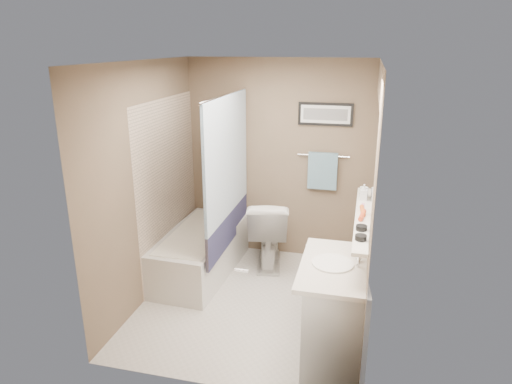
% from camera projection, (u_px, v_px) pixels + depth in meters
% --- Properties ---
extents(ground, '(2.50, 2.50, 0.00)m').
position_uv_depth(ground, '(253.00, 302.00, 4.72)').
color(ground, beige).
rests_on(ground, ground).
extents(ceiling, '(2.20, 2.50, 0.04)m').
position_uv_depth(ceiling, '(252.00, 64.00, 3.98)').
color(ceiling, white).
rests_on(ceiling, wall_back).
extents(wall_back, '(2.20, 0.04, 2.40)m').
position_uv_depth(wall_back, '(277.00, 161.00, 5.48)').
color(wall_back, brown).
rests_on(wall_back, ground).
extents(wall_front, '(2.20, 0.04, 2.40)m').
position_uv_depth(wall_front, '(210.00, 244.00, 3.21)').
color(wall_front, brown).
rests_on(wall_front, ground).
extents(wall_left, '(0.04, 2.50, 2.40)m').
position_uv_depth(wall_left, '(148.00, 184.00, 4.59)').
color(wall_left, brown).
rests_on(wall_left, ground).
extents(wall_right, '(0.04, 2.50, 2.40)m').
position_uv_depth(wall_right, '(368.00, 201.00, 4.10)').
color(wall_right, brown).
rests_on(wall_right, ground).
extents(tile_surround, '(0.02, 1.55, 2.00)m').
position_uv_depth(tile_surround, '(169.00, 188.00, 5.12)').
color(tile_surround, '#C8AF97').
rests_on(tile_surround, wall_left).
extents(curtain_rod, '(0.02, 1.55, 0.02)m').
position_uv_depth(curtain_rod, '(226.00, 95.00, 4.63)').
color(curtain_rod, silver).
rests_on(curtain_rod, wall_left).
extents(curtain_upper, '(0.03, 1.45, 1.28)m').
position_uv_depth(curtain_upper, '(227.00, 157.00, 4.84)').
color(curtain_upper, silver).
rests_on(curtain_upper, curtain_rod).
extents(curtain_lower, '(0.03, 1.45, 0.36)m').
position_uv_depth(curtain_lower, '(229.00, 228.00, 5.09)').
color(curtain_lower, '#2A2A4F').
rests_on(curtain_lower, curtain_rod).
extents(mirror, '(0.02, 1.60, 1.00)m').
position_uv_depth(mirror, '(373.00, 159.00, 3.83)').
color(mirror, silver).
rests_on(mirror, wall_right).
extents(shelf, '(0.12, 1.60, 0.03)m').
position_uv_depth(shelf, '(362.00, 216.00, 4.01)').
color(shelf, silver).
rests_on(shelf, wall_right).
extents(towel_bar, '(0.60, 0.02, 0.02)m').
position_uv_depth(towel_bar, '(323.00, 156.00, 5.31)').
color(towel_bar, silver).
rests_on(towel_bar, wall_back).
extents(towel, '(0.34, 0.05, 0.44)m').
position_uv_depth(towel, '(323.00, 171.00, 5.35)').
color(towel, '#8DBDCD').
rests_on(towel, towel_bar).
extents(art_frame, '(0.62, 0.02, 0.26)m').
position_uv_depth(art_frame, '(325.00, 114.00, 5.18)').
color(art_frame, black).
rests_on(art_frame, wall_back).
extents(art_mat, '(0.56, 0.00, 0.20)m').
position_uv_depth(art_mat, '(325.00, 114.00, 5.17)').
color(art_mat, white).
rests_on(art_mat, art_frame).
extents(art_image, '(0.50, 0.00, 0.13)m').
position_uv_depth(art_image, '(325.00, 114.00, 5.16)').
color(art_image, '#595959').
rests_on(art_image, art_mat).
extents(door, '(0.80, 0.02, 2.00)m').
position_uv_depth(door, '(286.00, 280.00, 3.14)').
color(door, silver).
rests_on(door, wall_front).
extents(door_handle, '(0.10, 0.02, 0.02)m').
position_uv_depth(door_handle, '(241.00, 271.00, 3.26)').
color(door_handle, silver).
rests_on(door_handle, door).
extents(bathtub, '(0.78, 1.54, 0.50)m').
position_uv_depth(bathtub, '(200.00, 253.00, 5.26)').
color(bathtub, silver).
rests_on(bathtub, ground).
extents(tub_rim, '(0.56, 1.36, 0.02)m').
position_uv_depth(tub_rim, '(199.00, 233.00, 5.18)').
color(tub_rim, silver).
rests_on(tub_rim, bathtub).
extents(toilet, '(0.60, 0.88, 0.83)m').
position_uv_depth(toilet, '(269.00, 231.00, 5.42)').
color(toilet, silver).
rests_on(toilet, ground).
extents(vanity, '(0.59, 0.95, 0.80)m').
position_uv_depth(vanity, '(332.00, 311.00, 3.84)').
color(vanity, silver).
rests_on(vanity, ground).
extents(countertop, '(0.54, 0.96, 0.04)m').
position_uv_depth(countertop, '(334.00, 267.00, 3.71)').
color(countertop, beige).
rests_on(countertop, vanity).
extents(sink_basin, '(0.34, 0.34, 0.01)m').
position_uv_depth(sink_basin, '(333.00, 263.00, 3.70)').
color(sink_basin, white).
rests_on(sink_basin, countertop).
extents(faucet_spout, '(0.02, 0.02, 0.10)m').
position_uv_depth(faucet_spout, '(358.00, 261.00, 3.64)').
color(faucet_spout, silver).
rests_on(faucet_spout, countertop).
extents(faucet_knob, '(0.05, 0.05, 0.05)m').
position_uv_depth(faucet_knob, '(358.00, 258.00, 3.74)').
color(faucet_knob, white).
rests_on(faucet_knob, countertop).
extents(candle_bowl_near, '(0.09, 0.09, 0.04)m').
position_uv_depth(candle_bowl_near, '(361.00, 238.00, 3.49)').
color(candle_bowl_near, black).
rests_on(candle_bowl_near, shelf).
extents(candle_bowl_far, '(0.09, 0.09, 0.04)m').
position_uv_depth(candle_bowl_far, '(361.00, 228.00, 3.67)').
color(candle_bowl_far, black).
rests_on(candle_bowl_far, shelf).
extents(hair_brush_front, '(0.07, 0.22, 0.04)m').
position_uv_depth(hair_brush_front, '(362.00, 215.00, 3.93)').
color(hair_brush_front, '#C23E1B').
rests_on(hair_brush_front, shelf).
extents(hair_brush_back, '(0.06, 0.22, 0.04)m').
position_uv_depth(hair_brush_back, '(363.00, 211.00, 4.04)').
color(hair_brush_back, '#C2521B').
rests_on(hair_brush_back, shelf).
extents(pink_comb, '(0.03, 0.16, 0.01)m').
position_uv_depth(pink_comb, '(363.00, 206.00, 4.20)').
color(pink_comb, '#CE7D99').
rests_on(pink_comb, shelf).
extents(glass_jar, '(0.08, 0.08, 0.10)m').
position_uv_depth(glass_jar, '(364.00, 192.00, 4.45)').
color(glass_jar, silver).
rests_on(glass_jar, shelf).
extents(soap_bottle, '(0.07, 0.07, 0.15)m').
position_uv_depth(soap_bottle, '(364.00, 192.00, 4.36)').
color(soap_bottle, '#999999').
rests_on(soap_bottle, shelf).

